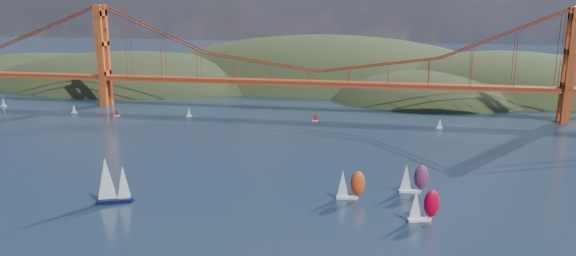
{
  "coord_description": "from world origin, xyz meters",
  "views": [
    {
      "loc": [
        34.65,
        -106.52,
        62.44
      ],
      "look_at": [
        -0.47,
        90.0,
        13.41
      ],
      "focal_mm": 35.0,
      "sensor_mm": 36.0,
      "label": 1
    }
  ],
  "objects_px": {
    "racer_0": "(350,184)",
    "racer_1": "(423,205)",
    "sloop_navy": "(111,181)",
    "racer_rwb": "(413,178)"
  },
  "relations": [
    {
      "from": "racer_0",
      "to": "sloop_navy",
      "type": "bearing_deg",
      "value": -175.84
    },
    {
      "from": "racer_1",
      "to": "racer_rwb",
      "type": "bearing_deg",
      "value": 76.66
    },
    {
      "from": "racer_0",
      "to": "racer_rwb",
      "type": "height_order",
      "value": "racer_rwb"
    },
    {
      "from": "sloop_navy",
      "to": "racer_1",
      "type": "distance_m",
      "value": 91.47
    },
    {
      "from": "racer_0",
      "to": "racer_rwb",
      "type": "bearing_deg",
      "value": 16.85
    },
    {
      "from": "racer_0",
      "to": "racer_1",
      "type": "xyz_separation_m",
      "value": [
        21.19,
        -13.43,
        0.01
      ]
    },
    {
      "from": "racer_0",
      "to": "racer_1",
      "type": "distance_m",
      "value": 25.09
    },
    {
      "from": "sloop_navy",
      "to": "racer_0",
      "type": "height_order",
      "value": "sloop_navy"
    },
    {
      "from": "sloop_navy",
      "to": "racer_1",
      "type": "relative_size",
      "value": 1.56
    },
    {
      "from": "sloop_navy",
      "to": "racer_1",
      "type": "xyz_separation_m",
      "value": [
        91.42,
        2.46,
        -2.2
      ]
    }
  ]
}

